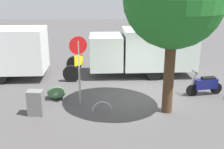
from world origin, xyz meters
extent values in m
plane|color=#494747|center=(0.00, 0.00, 0.00)|extent=(60.00, 60.00, 0.00)
cylinder|color=black|center=(-0.83, -4.40, 0.45)|extent=(0.91, 0.30, 0.90)
cylinder|color=black|center=(-0.95, -2.50, 0.45)|extent=(0.91, 0.30, 0.90)
cylinder|color=black|center=(3.68, -4.12, 0.45)|extent=(0.91, 0.30, 0.90)
cylinder|color=black|center=(3.57, -2.23, 0.45)|extent=(0.91, 0.30, 0.90)
cube|color=silver|center=(-1.29, -3.47, 1.56)|extent=(4.15, 2.44, 2.22)
cube|color=silver|center=(1.72, -3.29, 1.40)|extent=(1.92, 2.21, 1.90)
cube|color=black|center=(1.72, -3.29, 2.00)|extent=(1.93, 2.05, 0.60)
cylinder|color=black|center=(7.46, -3.69, 0.45)|extent=(0.91, 0.30, 0.90)
cube|color=white|center=(7.01, -2.76, 1.62)|extent=(4.04, 2.42, 2.35)
cylinder|color=black|center=(-2.40, -0.21, 0.28)|extent=(0.57, 0.21, 0.56)
cylinder|color=black|center=(-3.63, -0.47, 0.28)|extent=(0.57, 0.21, 0.56)
cube|color=navy|center=(-3.07, -0.35, 0.56)|extent=(1.14, 0.54, 0.48)
cube|color=black|center=(-3.16, -0.37, 0.83)|extent=(0.68, 0.40, 0.12)
cylinder|color=slate|center=(-2.45, -0.22, 0.83)|extent=(0.29, 0.13, 0.69)
cylinder|color=black|center=(-2.45, -0.22, 1.18)|extent=(0.15, 0.55, 0.04)
cylinder|color=#9E9EA3|center=(2.76, 0.70, 1.41)|extent=(0.08, 0.08, 2.82)
cylinder|color=red|center=(2.76, 0.72, 2.63)|extent=(0.71, 0.32, 0.76)
cube|color=yellow|center=(2.76, 0.72, 1.99)|extent=(0.33, 0.33, 0.44)
cylinder|color=#47301E|center=(-0.91, 1.45, 1.63)|extent=(0.42, 0.42, 3.25)
cube|color=slate|center=(4.41, 1.77, 0.51)|extent=(0.64, 0.47, 1.03)
torus|color=#B7B7BC|center=(1.76, 1.42, 0.00)|extent=(0.85, 0.10, 0.85)
ellipsoid|color=#436B43|center=(3.93, 0.11, 0.29)|extent=(0.84, 0.69, 0.57)
camera|label=1|loc=(1.31, 11.86, 5.04)|focal=44.12mm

